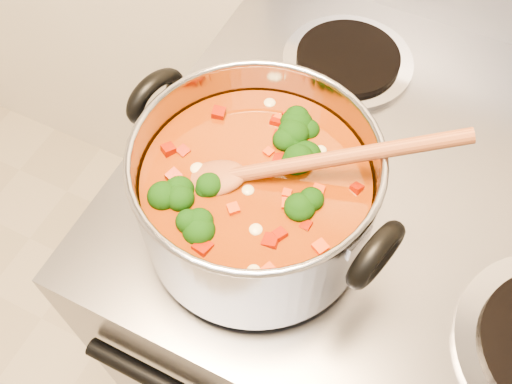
# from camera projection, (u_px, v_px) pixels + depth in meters

# --- Properties ---
(electric_range) EXTENTS (0.76, 0.69, 1.08)m
(electric_range) POSITION_uv_depth(u_px,v_px,m) (375.00, 312.00, 1.11)
(electric_range) COLOR gray
(electric_range) RESTS_ON ground
(stockpot) EXTENTS (0.32, 0.26, 0.16)m
(stockpot) POSITION_uv_depth(u_px,v_px,m) (256.00, 195.00, 0.62)
(stockpot) COLOR #A1A1A9
(stockpot) RESTS_ON electric_range
(wooden_spoon) EXTENTS (0.27, 0.16, 0.09)m
(wooden_spoon) POSITION_uv_depth(u_px,v_px,m) (275.00, 169.00, 0.57)
(wooden_spoon) COLOR brown
(wooden_spoon) RESTS_ON stockpot
(cooktop_crumbs) EXTENTS (0.17, 0.07, 0.01)m
(cooktop_crumbs) POSITION_uv_depth(u_px,v_px,m) (263.00, 363.00, 0.60)
(cooktop_crumbs) COLOR black
(cooktop_crumbs) RESTS_ON electric_range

